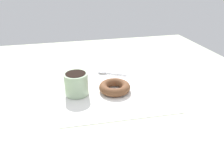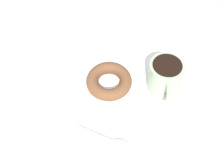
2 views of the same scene
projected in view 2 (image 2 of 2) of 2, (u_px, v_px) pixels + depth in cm
name	position (u px, v px, depth cm)	size (l,w,h in cm)	color
ground_plane	(116.00, 101.00, 71.15)	(120.00, 120.00, 2.00)	beige
napkin	(112.00, 89.00, 71.60)	(35.22, 35.22, 0.30)	white
coffee_cup	(165.00, 76.00, 68.94)	(7.63, 10.52, 7.34)	#9EB793
donut	(109.00, 81.00, 71.08)	(10.51, 10.51, 2.78)	brown
spoon	(115.00, 142.00, 63.44)	(11.38, 7.22, 0.90)	silver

